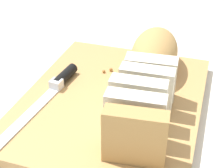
# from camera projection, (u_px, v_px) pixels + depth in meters

# --- Properties ---
(ground_plane) EXTENTS (3.00, 3.00, 0.00)m
(ground_plane) POSITION_uv_depth(u_px,v_px,m) (112.00, 108.00, 0.63)
(ground_plane) COLOR silver
(cutting_board) EXTENTS (0.40, 0.33, 0.02)m
(cutting_board) POSITION_uv_depth(u_px,v_px,m) (112.00, 103.00, 0.62)
(cutting_board) COLOR tan
(cutting_board) RESTS_ON ground_plane
(bread_loaf) EXTENTS (0.36, 0.12, 0.08)m
(bread_loaf) POSITION_uv_depth(u_px,v_px,m) (149.00, 72.00, 0.61)
(bread_loaf) COLOR tan
(bread_loaf) RESTS_ON cutting_board
(bread_knife) EXTENTS (0.27, 0.05, 0.02)m
(bread_knife) POSITION_uv_depth(u_px,v_px,m) (54.00, 87.00, 0.63)
(bread_knife) COLOR silver
(bread_knife) RESTS_ON cutting_board
(crumb_near_knife) EXTENTS (0.01, 0.01, 0.01)m
(crumb_near_knife) POSITION_uv_depth(u_px,v_px,m) (104.00, 71.00, 0.69)
(crumb_near_knife) COLOR #996633
(crumb_near_knife) RESTS_ON cutting_board
(crumb_near_loaf) EXTENTS (0.01, 0.01, 0.01)m
(crumb_near_loaf) POSITION_uv_depth(u_px,v_px,m) (111.00, 70.00, 0.70)
(crumb_near_loaf) COLOR #996633
(crumb_near_loaf) RESTS_ON cutting_board
(crumb_stray_left) EXTENTS (0.01, 0.01, 0.01)m
(crumb_stray_left) POSITION_uv_depth(u_px,v_px,m) (124.00, 97.00, 0.62)
(crumb_stray_left) COLOR #996633
(crumb_stray_left) RESTS_ON cutting_board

